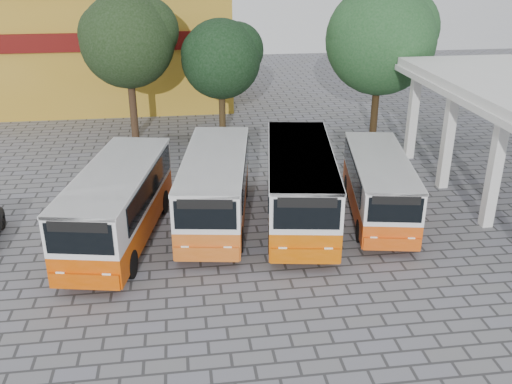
{
  "coord_description": "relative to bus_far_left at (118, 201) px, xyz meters",
  "views": [
    {
      "loc": [
        -4.85,
        -18.45,
        10.93
      ],
      "look_at": [
        -1.85,
        3.28,
        1.5
      ],
      "focal_mm": 40.0,
      "sensor_mm": 36.0,
      "label": 1
    }
  ],
  "objects": [
    {
      "name": "bus_centre_right",
      "position": [
        7.49,
        0.82,
        0.08
      ],
      "size": [
        3.99,
        9.1,
        3.16
      ],
      "rotation": [
        0.0,
        0.0,
        -0.16
      ],
      "color": "#C75300",
      "rests_on": "ground"
    },
    {
      "name": "bus_far_left",
      "position": [
        0.0,
        0.0,
        0.0
      ],
      "size": [
        4.17,
        8.8,
        3.03
      ],
      "rotation": [
        0.0,
        0.0,
        -0.2
      ],
      "color": "#CB4500",
      "rests_on": "ground"
    },
    {
      "name": "tree_middle",
      "position": [
        5.29,
        13.48,
        3.18
      ],
      "size": [
        5.0,
        4.76,
        7.16
      ],
      "color": "#413119",
      "rests_on": "ground"
    },
    {
      "name": "tree_right",
      "position": [
        14.84,
        12.56,
        4.31
      ],
      "size": [
        6.9,
        6.58,
        9.14
      ],
      "color": "#352512",
      "rests_on": "ground"
    },
    {
      "name": "tree_left",
      "position": [
        -0.13,
        13.87,
        4.32
      ],
      "size": [
        5.8,
        5.52,
        8.66
      ],
      "color": "#412C1C",
      "rests_on": "ground"
    },
    {
      "name": "bus_far_right",
      "position": [
        10.97,
        0.8,
        -0.18
      ],
      "size": [
        3.61,
        7.85,
        2.71
      ],
      "rotation": [
        0.0,
        0.0,
        -0.18
      ],
      "color": "#CF480A",
      "rests_on": "ground"
    },
    {
      "name": "bus_centre_left",
      "position": [
        3.94,
        1.27,
        -0.02
      ],
      "size": [
        3.77,
        8.62,
        2.99
      ],
      "rotation": [
        0.0,
        0.0,
        -0.16
      ],
      "color": "#C85916",
      "rests_on": "ground"
    },
    {
      "name": "ground",
      "position": [
        7.45,
        -2.55,
        -1.75
      ],
      "size": [
        90.0,
        90.0,
        0.0
      ],
      "primitive_type": "plane",
      "color": "slate",
      "rests_on": "ground"
    },
    {
      "name": "shophouse_block",
      "position": [
        -3.55,
        23.44,
        2.41
      ],
      "size": [
        20.4,
        10.4,
        8.3
      ],
      "color": "#A97E1E",
      "rests_on": "ground"
    }
  ]
}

